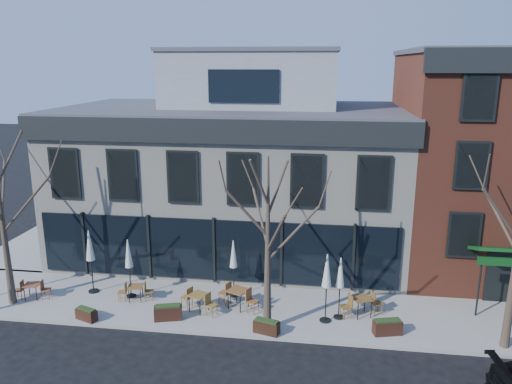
# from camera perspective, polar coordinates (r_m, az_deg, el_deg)

# --- Properties ---
(ground) EXTENTS (120.00, 120.00, 0.00)m
(ground) POSITION_cam_1_polar(r_m,az_deg,el_deg) (24.69, -4.67, -10.68)
(ground) COLOR black
(ground) RESTS_ON ground
(sidewalk_front) EXTENTS (33.50, 4.70, 0.15)m
(sidewalk_front) POSITION_cam_1_polar(r_m,az_deg,el_deg) (22.29, 2.49, -13.36)
(sidewalk_front) COLOR gray
(sidewalk_front) RESTS_ON ground
(sidewalk_side) EXTENTS (4.50, 12.00, 0.15)m
(sidewalk_side) POSITION_cam_1_polar(r_m,az_deg,el_deg) (33.84, -21.34, -4.43)
(sidewalk_side) COLOR gray
(sidewalk_side) RESTS_ON ground
(corner_building) EXTENTS (18.39, 10.39, 11.10)m
(corner_building) POSITION_cam_1_polar(r_m,az_deg,el_deg) (27.90, -2.46, 2.58)
(corner_building) COLOR beige
(corner_building) RESTS_ON ground
(red_brick_building) EXTENTS (8.20, 11.78, 11.18)m
(red_brick_building) POSITION_cam_1_polar(r_m,az_deg,el_deg) (28.32, 24.21, 3.37)
(red_brick_building) COLOR brown
(red_brick_building) RESTS_ON ground
(tree_corner) EXTENTS (3.93, 3.98, 7.92)m
(tree_corner) POSITION_cam_1_polar(r_m,az_deg,el_deg) (23.81, -27.07, -2.32)
(tree_corner) COLOR #382B21
(tree_corner) RESTS_ON sidewalk_front
(tree_mid) EXTENTS (3.50, 3.55, 7.04)m
(tree_mid) POSITION_cam_1_polar(r_m,az_deg,el_deg) (19.19, 1.39, -5.92)
(tree_mid) COLOR #382B21
(tree_mid) RESTS_ON sidewalk_front
(cafe_set_0) EXTENTS (1.67, 0.76, 0.86)m
(cafe_set_0) POSITION_cam_1_polar(r_m,az_deg,el_deg) (25.05, -24.18, -10.12)
(cafe_set_0) COLOR brown
(cafe_set_0) RESTS_ON sidewalk_front
(cafe_set_1) EXTENTS (1.64, 0.75, 0.84)m
(cafe_set_1) POSITION_cam_1_polar(r_m,az_deg,el_deg) (23.41, -13.59, -10.96)
(cafe_set_1) COLOR brown
(cafe_set_1) RESTS_ON sidewalk_front
(cafe_set_2) EXTENTS (1.84, 1.18, 0.96)m
(cafe_set_2) POSITION_cam_1_polar(r_m,az_deg,el_deg) (21.96, -6.56, -12.23)
(cafe_set_2) COLOR brown
(cafe_set_2) RESTS_ON sidewalk_front
(cafe_set_3) EXTENTS (2.00, 1.28, 1.04)m
(cafe_set_3) POSITION_cam_1_polar(r_m,az_deg,el_deg) (22.09, -2.03, -11.84)
(cafe_set_3) COLOR brown
(cafe_set_3) RESTS_ON sidewalk_front
(cafe_set_5) EXTENTS (1.92, 1.14, 0.99)m
(cafe_set_5) POSITION_cam_1_polar(r_m,az_deg,el_deg) (21.94, 11.96, -12.44)
(cafe_set_5) COLOR brown
(cafe_set_5) RESTS_ON sidewalk_front
(umbrella_0) EXTENTS (0.48, 0.48, 3.02)m
(umbrella_0) POSITION_cam_1_polar(r_m,az_deg,el_deg) (24.10, -18.46, -6.18)
(umbrella_0) COLOR black
(umbrella_0) RESTS_ON sidewalk_front
(umbrella_1) EXTENTS (0.44, 0.44, 2.76)m
(umbrella_1) POSITION_cam_1_polar(r_m,az_deg,el_deg) (23.20, -14.36, -7.16)
(umbrella_1) COLOR black
(umbrella_1) RESTS_ON sidewalk_front
(umbrella_2) EXTENTS (0.43, 0.43, 2.69)m
(umbrella_2) POSITION_cam_1_polar(r_m,az_deg,el_deg) (22.60, -2.60, -7.43)
(umbrella_2) COLOR black
(umbrella_2) RESTS_ON sidewalk_front
(umbrella_3) EXTENTS (0.47, 0.47, 2.95)m
(umbrella_3) POSITION_cam_1_polar(r_m,az_deg,el_deg) (20.57, 8.10, -9.30)
(umbrella_3) COLOR black
(umbrella_3) RESTS_ON sidewalk_front
(umbrella_4) EXTENTS (0.43, 0.43, 2.68)m
(umbrella_4) POSITION_cam_1_polar(r_m,az_deg,el_deg) (20.99, 9.61, -9.44)
(umbrella_4) COLOR black
(umbrella_4) RESTS_ON sidewalk_front
(planter_0) EXTENTS (1.00, 0.67, 0.52)m
(planter_0) POSITION_cam_1_polar(r_m,az_deg,el_deg) (22.41, -18.81, -13.07)
(planter_0) COLOR #321A10
(planter_0) RESTS_ON sidewalk_front
(planter_1) EXTENTS (1.23, 0.75, 0.64)m
(planter_1) POSITION_cam_1_polar(r_m,az_deg,el_deg) (21.60, -10.01, -13.38)
(planter_1) COLOR black
(planter_1) RESTS_ON sidewalk_front
(planter_2) EXTENTS (1.09, 0.67, 0.57)m
(planter_2) POSITION_cam_1_polar(r_m,az_deg,el_deg) (20.35, 1.21, -15.12)
(planter_2) COLOR black
(planter_2) RESTS_ON sidewalk_front
(planter_3) EXTENTS (1.18, 0.71, 0.62)m
(planter_3) POSITION_cam_1_polar(r_m,az_deg,el_deg) (20.92, 14.79, -14.68)
(planter_3) COLOR black
(planter_3) RESTS_ON sidewalk_front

